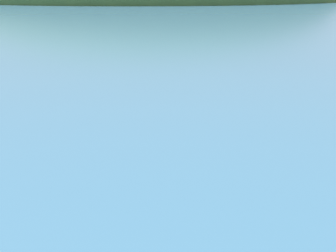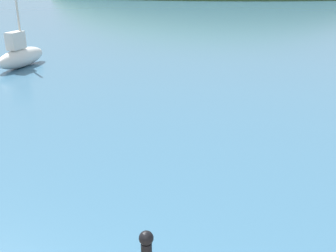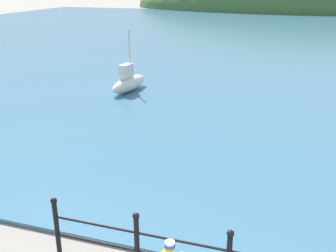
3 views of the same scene
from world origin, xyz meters
name	(u,v)px [view 1 (image 1 of 3)]	position (x,y,z in m)	size (l,w,h in m)	color
water	(157,28)	(0.00, 32.00, 0.05)	(80.00, 60.00, 0.10)	#386684
far_hillside	(147,1)	(0.00, 71.68, 0.00)	(56.72, 31.20, 16.95)	#3D6033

